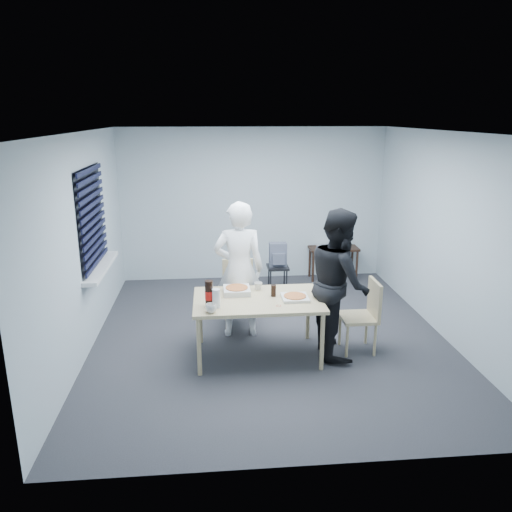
{
  "coord_description": "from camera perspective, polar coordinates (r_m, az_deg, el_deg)",
  "views": [
    {
      "loc": [
        -0.73,
        -5.93,
        2.8
      ],
      "look_at": [
        -0.17,
        0.1,
        1.07
      ],
      "focal_mm": 35.0,
      "sensor_mm": 36.0,
      "label": 1
    }
  ],
  "objects": [
    {
      "name": "dining_table",
      "position": [
        5.86,
        0.21,
        -5.43
      ],
      "size": [
        1.49,
        0.95,
        0.73
      ],
      "color": "tan",
      "rests_on": "ground"
    },
    {
      "name": "papers",
      "position": [
        8.74,
        7.91,
        0.98
      ],
      "size": [
        0.3,
        0.37,
        0.01
      ],
      "primitive_type": "cube",
      "rotation": [
        0.0,
        0.0,
        0.18
      ],
      "color": "white",
      "rests_on": "side_table"
    },
    {
      "name": "person_white",
      "position": [
        6.37,
        -1.96,
        -1.58
      ],
      "size": [
        0.65,
        0.42,
        1.77
      ],
      "primitive_type": "imported",
      "rotation": [
        0.0,
        0.0,
        3.14
      ],
      "color": "white",
      "rests_on": "ground"
    },
    {
      "name": "soda_bottle",
      "position": [
        5.59,
        -5.39,
        -4.35
      ],
      "size": [
        0.09,
        0.09,
        0.3
      ],
      "rotation": [
        0.0,
        0.0,
        -0.39
      ],
      "color": "black",
      "rests_on": "dining_table"
    },
    {
      "name": "pizza_box_b",
      "position": [
        5.84,
        4.47,
        -4.72
      ],
      "size": [
        0.3,
        0.3,
        0.04
      ],
      "rotation": [
        0.0,
        0.0,
        -0.15
      ],
      "color": "silver",
      "rests_on": "dining_table"
    },
    {
      "name": "stool",
      "position": [
        7.99,
        2.49,
        -1.91
      ],
      "size": [
        0.34,
        0.34,
        0.47
      ],
      "color": "black",
      "rests_on": "ground"
    },
    {
      "name": "rubber_band",
      "position": [
        5.62,
        2.59,
        -5.71
      ],
      "size": [
        0.07,
        0.07,
        0.0
      ],
      "primitive_type": "torus",
      "rotation": [
        0.0,
        0.0,
        -0.14
      ],
      "color": "red",
      "rests_on": "dining_table"
    },
    {
      "name": "plastic_cups",
      "position": [
        5.56,
        -4.58,
        -4.84
      ],
      "size": [
        0.12,
        0.12,
        0.21
      ],
      "primitive_type": "cylinder",
      "rotation": [
        0.0,
        0.0,
        -0.4
      ],
      "color": "silver",
      "rests_on": "dining_table"
    },
    {
      "name": "pizza_box_a",
      "position": [
        6.0,
        -2.21,
        -3.93
      ],
      "size": [
        0.31,
        0.31,
        0.08
      ],
      "rotation": [
        0.0,
        0.0,
        -0.39
      ],
      "color": "silver",
      "rests_on": "dining_table"
    },
    {
      "name": "backpack",
      "position": [
        7.89,
        2.53,
        0.11
      ],
      "size": [
        0.27,
        0.2,
        0.38
      ],
      "rotation": [
        0.0,
        0.0,
        -0.33
      ],
      "color": "slate",
      "rests_on": "stool"
    },
    {
      "name": "cola_glass",
      "position": [
        5.89,
        2.01,
        -3.99
      ],
      "size": [
        0.07,
        0.07,
        0.14
      ],
      "primitive_type": "cylinder",
      "rotation": [
        0.0,
        0.0,
        -0.21
      ],
      "color": "black",
      "rests_on": "dining_table"
    },
    {
      "name": "person_black",
      "position": [
        5.97,
        9.45,
        -3.02
      ],
      "size": [
        0.47,
        0.86,
        1.77
      ],
      "primitive_type": "imported",
      "rotation": [
        0.0,
        0.0,
        1.57
      ],
      "color": "black",
      "rests_on": "ground"
    },
    {
      "name": "room",
      "position": [
        6.64,
        -17.94,
        3.34
      ],
      "size": [
        5.0,
        5.0,
        5.0
      ],
      "color": "#29292D",
      "rests_on": "ground"
    },
    {
      "name": "chair_right",
      "position": [
        6.19,
        12.39,
        -6.15
      ],
      "size": [
        0.42,
        0.42,
        0.89
      ],
      "color": "tan",
      "rests_on": "ground"
    },
    {
      "name": "side_table",
      "position": [
        8.79,
        8.85,
        0.47
      ],
      "size": [
        0.85,
        0.38,
        0.57
      ],
      "color": "#331C15",
      "rests_on": "ground"
    },
    {
      "name": "black_box",
      "position": [
        8.83,
        10.25,
        1.21
      ],
      "size": [
        0.14,
        0.1,
        0.06
      ],
      "primitive_type": "cube",
      "rotation": [
        0.0,
        0.0,
        -0.03
      ],
      "color": "black",
      "rests_on": "side_table"
    },
    {
      "name": "mug_a",
      "position": [
        5.45,
        -5.17,
        -5.97
      ],
      "size": [
        0.17,
        0.17,
        0.1
      ],
      "primitive_type": "imported",
      "rotation": [
        0.0,
        0.0,
        0.52
      ],
      "color": "silver",
      "rests_on": "dining_table"
    },
    {
      "name": "chair_far",
      "position": [
        6.84,
        -2.04,
        -3.62
      ],
      "size": [
        0.42,
        0.42,
        0.89
      ],
      "color": "tan",
      "rests_on": "ground"
    },
    {
      "name": "mug_b",
      "position": [
        6.11,
        0.25,
        -3.46
      ],
      "size": [
        0.1,
        0.1,
        0.09
      ],
      "primitive_type": "imported",
      "color": "silver",
      "rests_on": "dining_table"
    }
  ]
}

